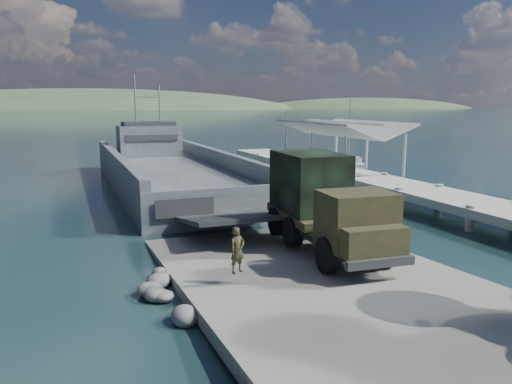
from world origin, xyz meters
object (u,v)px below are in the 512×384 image
Objects in this scene: landing_craft at (170,177)px; sailboat_far at (287,159)px; sailboat_near at (349,165)px; pier at (347,167)px; soldier at (237,261)px; military_truck at (323,203)px.

landing_craft is 21.04m from sailboat_far.
sailboat_near is at bearing -78.08° from sailboat_far.
pier is 1.28× the size of landing_craft.
landing_craft is at bearing 160.26° from pier.
landing_craft is 21.27× the size of soldier.
soldier is at bearing -95.83° from landing_craft.
landing_craft is at bearing -151.09° from sailboat_near.
sailboat_far is at bearing 71.55° from military_truck.
landing_craft reaches higher than pier.
landing_craft reaches higher than sailboat_far.
landing_craft is 5.49× the size of sailboat_far.
military_truck is at bearing -124.85° from pier.
sailboat_near is (19.74, 4.93, -0.43)m from landing_craft.
soldier is 36.35m from sailboat_near.
sailboat_near reaches higher than soldier.
soldier is (-2.62, -23.72, 0.47)m from landing_craft.
landing_craft is at bearing 100.40° from military_truck.
sailboat_far is at bearing 80.41° from pier.
sailboat_near is (22.36, 28.65, -0.91)m from soldier.
sailboat_far is at bearing 126.65° from sailboat_near.
sailboat_far is (19.11, 36.78, -0.97)m from soldier.
soldier is 0.26× the size of sailboat_far.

